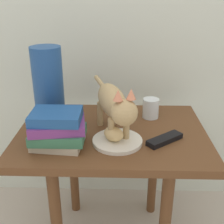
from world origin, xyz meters
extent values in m
cube|color=brown|center=(0.00, 0.00, 0.57)|extent=(0.74, 0.54, 0.03)
cylinder|color=brown|center=(-0.20, 0.20, 0.28)|extent=(0.04, 0.04, 0.55)
cylinder|color=brown|center=(0.20, 0.20, 0.28)|extent=(0.04, 0.04, 0.55)
cylinder|color=silver|center=(0.02, -0.10, 0.59)|extent=(0.18, 0.18, 0.01)
ellipsoid|color=#E0BC7A|center=(0.01, -0.10, 0.62)|extent=(0.10, 0.10, 0.05)
cylinder|color=tan|center=(0.05, -0.09, 0.63)|extent=(0.02, 0.02, 0.10)
cylinder|color=tan|center=(0.00, -0.10, 0.63)|extent=(0.02, 0.02, 0.10)
cylinder|color=tan|center=(0.01, 0.07, 0.63)|extent=(0.02, 0.02, 0.10)
cylinder|color=tan|center=(-0.05, 0.05, 0.63)|extent=(0.02, 0.02, 0.10)
ellipsoid|color=tan|center=(0.00, -0.01, 0.72)|extent=(0.16, 0.27, 0.11)
sphere|color=tan|center=(0.05, -0.16, 0.73)|extent=(0.09, 0.09, 0.09)
cone|color=#DD8460|center=(0.07, -0.15, 0.79)|extent=(0.03, 0.03, 0.03)
cone|color=#DD8460|center=(0.02, -0.17, 0.79)|extent=(0.03, 0.03, 0.03)
cylinder|color=tan|center=(-0.06, 0.18, 0.73)|extent=(0.07, 0.16, 0.02)
cube|color=#BCB299|center=(-0.19, -0.12, 0.60)|extent=(0.19, 0.15, 0.03)
cube|color=#336B4C|center=(-0.19, -0.13, 0.63)|extent=(0.19, 0.14, 0.04)
cube|color=#72337A|center=(-0.19, -0.12, 0.66)|extent=(0.21, 0.16, 0.03)
cube|color=#1E4C8C|center=(-0.19, -0.12, 0.70)|extent=(0.17, 0.13, 0.04)
cylinder|color=navy|center=(-0.25, 0.06, 0.74)|extent=(0.12, 0.12, 0.32)
cylinder|color=silver|center=(0.16, 0.13, 0.63)|extent=(0.07, 0.07, 0.08)
cylinder|color=silver|center=(0.16, 0.13, 0.61)|extent=(0.06, 0.06, 0.04)
cube|color=black|center=(0.20, -0.09, 0.59)|extent=(0.15, 0.13, 0.02)
camera|label=1|loc=(0.03, -1.02, 1.11)|focal=46.27mm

